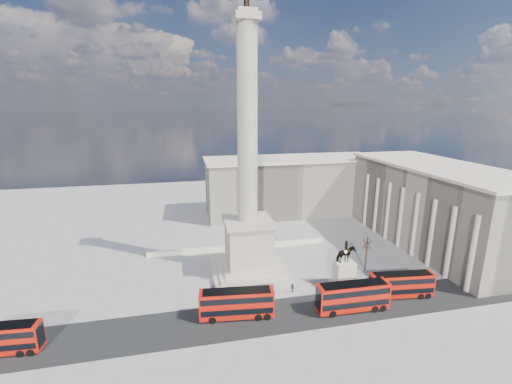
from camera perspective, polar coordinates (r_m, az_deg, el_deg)
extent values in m
plane|color=#A3A09B|center=(64.25, -0.44, -15.15)|extent=(180.00, 180.00, 0.00)
cube|color=#252525|center=(57.19, 6.94, -19.35)|extent=(120.00, 9.00, 0.01)
cube|color=#BFB19F|center=(68.34, -1.31, -12.77)|extent=(14.00, 14.00, 1.00)
cube|color=#BFB19F|center=(68.00, -1.31, -12.21)|extent=(12.00, 12.00, 0.50)
cube|color=#BFB19F|center=(67.78, -1.32, -11.83)|extent=(10.00, 10.00, 0.50)
cube|color=#BFB19F|center=(66.02, -1.34, -8.51)|extent=(8.00, 8.00, 8.00)
cube|color=#BFB19F|center=(64.44, -1.36, -4.91)|extent=(9.00, 9.00, 0.80)
cylinder|color=#B3AA94|center=(60.97, -1.46, 10.73)|extent=(3.60, 3.60, 34.00)
cube|color=#BFB19F|center=(62.39, -1.57, 27.08)|extent=(4.20, 4.20, 1.20)
cube|color=#BFB19F|center=(62.60, -1.58, 27.88)|extent=(3.20, 3.20, 0.60)
cylinder|color=black|center=(62.99, -1.59, 29.30)|extent=(0.90, 0.90, 2.60)
cube|color=beige|center=(78.12, -2.85, -9.13)|extent=(40.00, 0.60, 1.10)
cube|color=#B0A791|center=(88.77, 27.83, -2.14)|extent=(18.00, 45.00, 18.00)
cube|color=beige|center=(86.86, 28.54, 3.76)|extent=(19.00, 46.00, 0.60)
cube|color=#B0A791|center=(102.58, 5.97, 0.93)|extent=(50.00, 16.00, 16.00)
cube|color=beige|center=(100.99, 6.09, 5.51)|extent=(51.00, 17.00, 0.60)
cube|color=red|center=(54.60, -3.22, -18.01)|extent=(11.47, 3.74, 4.14)
cube|color=black|center=(55.00, -3.21, -18.66)|extent=(11.02, 3.75, 0.92)
cube|color=black|center=(54.02, -3.24, -17.02)|extent=(11.02, 3.75, 0.92)
cube|color=black|center=(53.51, -3.26, -16.11)|extent=(10.32, 3.36, 0.06)
cylinder|color=black|center=(55.62, -7.26, -19.75)|extent=(1.40, 2.78, 1.13)
cylinder|color=black|center=(55.83, 0.23, -19.47)|extent=(1.40, 2.78, 1.13)
cylinder|color=black|center=(55.97, 1.69, -19.39)|extent=(1.40, 2.78, 1.13)
cube|color=red|center=(58.13, 15.85, -16.35)|extent=(11.56, 2.88, 4.23)
cube|color=black|center=(58.52, 15.80, -16.99)|extent=(11.10, 2.93, 0.94)
cube|color=black|center=(57.58, 15.93, -15.39)|extent=(11.10, 2.93, 0.94)
cube|color=black|center=(57.09, 16.00, -14.49)|extent=(10.40, 2.59, 0.06)
cylinder|color=black|center=(57.68, 12.15, -18.59)|extent=(1.21, 2.76, 1.15)
cylinder|color=black|center=(60.49, 18.58, -17.38)|extent=(1.21, 2.76, 1.15)
cylinder|color=black|center=(61.12, 19.76, -17.13)|extent=(1.21, 2.76, 1.15)
cube|color=red|center=(64.43, 23.07, -13.98)|extent=(10.83, 3.50, 3.92)
cube|color=black|center=(64.76, 23.00, -14.53)|extent=(10.42, 3.51, 0.87)
cube|color=black|center=(63.97, 23.16, -13.16)|extent=(10.42, 3.51, 0.87)
cube|color=black|center=(63.56, 23.24, -12.40)|extent=(9.75, 3.15, 0.06)
cylinder|color=black|center=(63.72, 20.04, -15.83)|extent=(1.32, 2.63, 1.06)
cylinder|color=black|center=(66.68, 25.23, -14.95)|extent=(1.32, 2.63, 1.06)
cylinder|color=black|center=(67.32, 26.19, -14.77)|extent=(1.32, 2.63, 1.06)
cube|color=red|center=(77.48, 35.79, -10.54)|extent=(12.26, 4.14, 4.42)
cube|color=black|center=(77.78, 35.70, -11.08)|extent=(11.79, 4.14, 0.98)
cube|color=black|center=(77.05, 35.91, -9.74)|extent=(11.79, 4.14, 0.98)
cube|color=black|center=(76.67, 36.03, -9.01)|extent=(11.03, 3.73, 0.07)
cylinder|color=black|center=(75.23, 33.76, -12.61)|extent=(1.53, 2.97, 1.20)
cube|color=black|center=(59.00, -36.90, -19.50)|extent=(9.92, 3.08, 0.83)
cylinder|color=black|center=(58.25, -34.12, -20.70)|extent=(1.19, 2.50, 1.02)
cylinder|color=black|center=(57.73, -32.96, -20.85)|extent=(1.19, 2.50, 1.02)
cylinder|color=black|center=(65.58, 14.33, -14.73)|extent=(0.47, 0.47, 0.53)
cylinder|color=black|center=(64.24, 14.50, -12.45)|extent=(0.17, 0.17, 6.34)
cylinder|color=black|center=(62.94, 14.67, -9.96)|extent=(0.32, 0.32, 0.32)
sphere|color=silver|center=(62.79, 14.69, -9.65)|extent=(0.59, 0.59, 0.59)
cube|color=beige|center=(65.43, 14.37, -14.79)|extent=(4.29, 3.21, 0.54)
cube|color=beige|center=(64.46, 14.48, -13.17)|extent=(3.43, 2.36, 4.71)
imported|color=black|center=(62.82, 14.70, -10.08)|extent=(3.71, 2.40, 2.89)
cylinder|color=black|center=(62.13, 14.80, -8.61)|extent=(0.54, 0.54, 1.29)
sphere|color=black|center=(61.85, 14.85, -7.97)|extent=(0.39, 0.39, 0.39)
cylinder|color=#332319|center=(77.02, 30.74, -8.96)|extent=(0.31, 0.31, 7.65)
cylinder|color=#332319|center=(70.99, 17.92, -9.75)|extent=(0.32, 0.32, 7.00)
cylinder|color=#332319|center=(90.92, 25.40, -5.27)|extent=(0.28, 0.28, 6.60)
imported|color=black|center=(69.72, 22.61, -13.01)|extent=(0.73, 0.56, 1.79)
imported|color=black|center=(66.09, 20.15, -14.45)|extent=(0.80, 0.65, 1.55)
imported|color=black|center=(61.99, 6.10, -15.58)|extent=(0.73, 1.01, 1.59)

